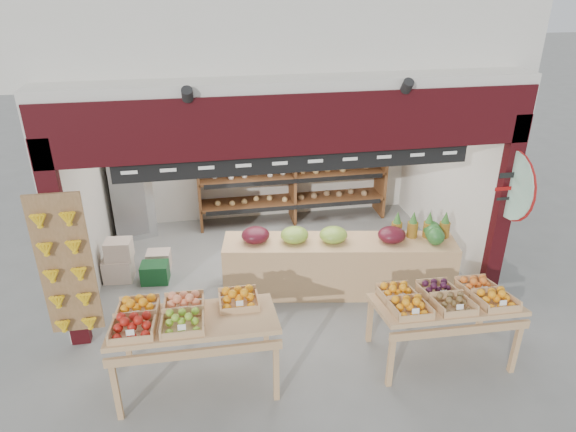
# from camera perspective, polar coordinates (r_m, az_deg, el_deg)

# --- Properties ---
(ground) EXTENTS (60.00, 60.00, 0.00)m
(ground) POSITION_cam_1_polar(r_m,az_deg,el_deg) (7.87, -0.48, -6.65)
(ground) COLOR slate
(ground) RESTS_ON ground
(banana_board) EXTENTS (0.60, 0.15, 1.80)m
(banana_board) POSITION_cam_1_polar(r_m,az_deg,el_deg) (6.41, -23.46, -5.50)
(banana_board) COLOR olive
(banana_board) RESTS_ON ground
(gift_sign) EXTENTS (0.04, 0.93, 0.92)m
(gift_sign) POSITION_cam_1_polar(r_m,az_deg,el_deg) (7.10, 23.67, 3.17)
(gift_sign) COLOR #A7D2B6
(gift_sign) RESTS_ON ground
(back_shelving) EXTENTS (3.41, 0.56, 2.07)m
(back_shelving) POSITION_cam_1_polar(r_m,az_deg,el_deg) (9.12, 0.53, 6.97)
(back_shelving) COLOR brown
(back_shelving) RESTS_ON ground
(refrigerator) EXTENTS (0.80, 0.80, 1.65)m
(refrigerator) POSITION_cam_1_polar(r_m,az_deg,el_deg) (9.17, -17.16, 2.82)
(refrigerator) COLOR silver
(refrigerator) RESTS_ON ground
(cardboard_stack) EXTENTS (0.99, 0.72, 0.66)m
(cardboard_stack) POSITION_cam_1_polar(r_m,az_deg,el_deg) (8.04, -16.58, -5.09)
(cardboard_stack) COLOR silver
(cardboard_stack) RESTS_ON ground
(mid_counter) EXTENTS (3.29, 1.18, 1.03)m
(mid_counter) POSITION_cam_1_polar(r_m,az_deg,el_deg) (7.35, 5.57, -5.30)
(mid_counter) COLOR tan
(mid_counter) RESTS_ON ground
(display_table_left) EXTENTS (1.77, 1.00, 1.10)m
(display_table_left) POSITION_cam_1_polar(r_m,az_deg,el_deg) (5.69, -11.60, -10.91)
(display_table_left) COLOR tan
(display_table_left) RESTS_ON ground
(display_table_right) EXTENTS (1.62, 0.93, 1.02)m
(display_table_right) POSITION_cam_1_polar(r_m,az_deg,el_deg) (6.20, 17.04, -8.95)
(display_table_right) COLOR tan
(display_table_right) RESTS_ON ground
(watermelon_pile) EXTENTS (0.66, 0.66, 0.52)m
(watermelon_pile) POSITION_cam_1_polar(r_m,az_deg,el_deg) (7.64, 14.85, -7.24)
(watermelon_pile) COLOR #194D1D
(watermelon_pile) RESTS_ON ground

